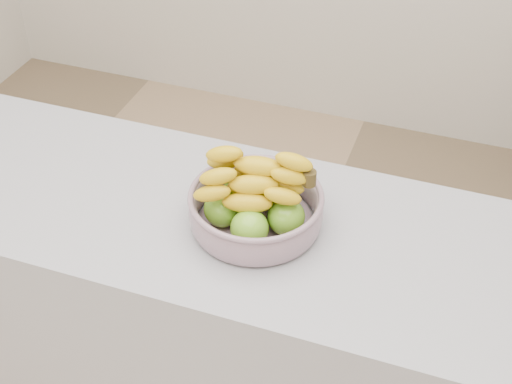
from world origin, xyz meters
TOP-DOWN VIEW (x-y plane):
  - counter at (0.00, 0.12)m, footprint 2.00×0.60m
  - fruit_bowl at (0.07, 0.12)m, footprint 0.32×0.32m

SIDE VIEW (x-z plane):
  - counter at x=0.00m, z-range 0.00..0.90m
  - fruit_bowl at x=0.07m, z-range 0.86..1.06m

